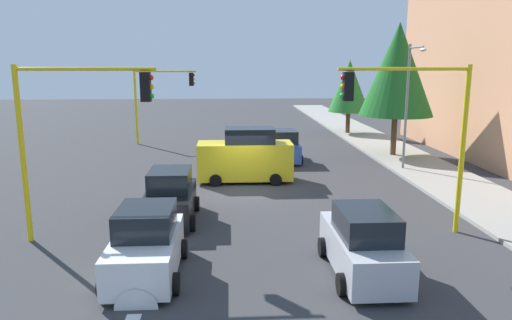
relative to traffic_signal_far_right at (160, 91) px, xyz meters
name	(u,v)px	position (x,y,z in m)	size (l,w,h in m)	color
ground_plane	(243,191)	(14.00, 5.68, -3.93)	(120.00, 120.00, 0.00)	#353538
sidewalk_kerb	(418,165)	(9.00, 16.18, -3.85)	(80.00, 4.00, 0.15)	gray
traffic_signal_far_right	(160,91)	(0.00, 0.00, 0.00)	(0.36, 4.59, 5.54)	yellow
traffic_signal_near_left	(415,117)	(20.00, 11.41, 0.27)	(0.36, 4.59, 5.95)	yellow
traffic_signal_near_right	(74,119)	(20.00, -0.06, 0.27)	(0.36, 4.59, 5.96)	yellow
street_lamp_curbside	(410,94)	(10.39, 14.88, 0.42)	(2.15, 0.28, 7.00)	slate
tree_roadside_mid	(398,70)	(6.00, 15.68, 1.65)	(4.63, 4.63, 8.49)	brown
tree_roadside_far	(349,86)	(-4.00, 15.18, 0.15)	(3.43, 3.43, 6.24)	brown
delivery_van_yellow	(246,157)	(12.00, 5.87, -2.64)	(2.22, 4.80, 2.77)	yellow
car_silver	(363,244)	(23.26, 8.83, -3.03)	(4.20, 1.99, 1.98)	#B2B5BA
car_blue	(284,147)	(7.05, 8.41, -3.03)	(3.76, 2.01, 1.98)	blue
car_black	(170,198)	(18.08, 2.73, -3.03)	(3.93, 2.07, 1.98)	black
car_white	(146,245)	(22.96, 2.62, -3.03)	(3.91, 2.09, 1.98)	white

